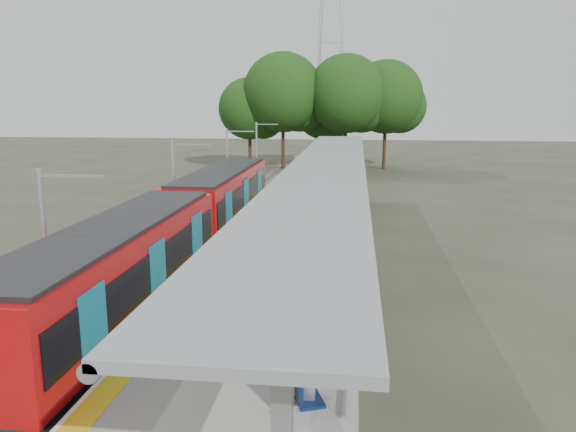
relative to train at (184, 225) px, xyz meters
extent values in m
cube|color=#59544C|center=(0.00, 5.21, -1.93)|extent=(3.00, 70.00, 0.24)
cube|color=gray|center=(4.50, 5.21, -1.55)|extent=(6.00, 50.00, 1.00)
cube|color=gold|center=(1.95, 5.21, -1.04)|extent=(0.60, 50.00, 0.02)
cube|color=#9EA0A5|center=(4.50, 30.16, -0.45)|extent=(6.00, 0.10, 1.20)
cube|color=black|center=(0.00, -7.02, -1.40)|extent=(2.50, 13.50, 0.70)
cube|color=#A30B0D|center=(0.00, -7.02, 0.20)|extent=(2.65, 13.50, 2.50)
cube|color=black|center=(0.00, -7.02, 0.25)|extent=(2.72, 12.96, 1.20)
cube|color=black|center=(0.00, -7.02, 1.50)|extent=(2.40, 12.82, 0.15)
cube|color=#0B5F73|center=(1.36, -7.02, 0.05)|extent=(0.04, 1.30, 2.00)
cylinder|color=black|center=(0.00, -11.74, -1.70)|extent=(2.20, 0.70, 0.70)
cube|color=black|center=(0.00, 7.08, -1.40)|extent=(2.50, 13.50, 0.70)
cube|color=#A30B0D|center=(0.00, 7.08, 0.20)|extent=(2.65, 13.50, 2.50)
cube|color=black|center=(0.00, 7.08, 0.25)|extent=(2.72, 12.96, 1.20)
cube|color=black|center=(0.00, 7.08, 1.50)|extent=(2.40, 12.83, 0.15)
cube|color=#0B5F73|center=(1.36, 7.08, 0.05)|extent=(0.04, 1.30, 2.00)
cylinder|color=black|center=(0.00, 2.36, -1.70)|extent=(2.20, 0.70, 0.70)
cube|color=black|center=(0.00, 0.03, -0.05)|extent=(2.30, 0.80, 2.40)
cube|color=#9EA0A5|center=(6.50, -12.79, 0.70)|extent=(0.25, 0.25, 3.50)
cube|color=#9EA0A5|center=(6.50, -8.79, 0.70)|extent=(0.25, 0.25, 3.50)
cube|color=#9EA0A5|center=(6.50, -4.79, 0.70)|extent=(0.25, 0.25, 3.50)
cube|color=#9EA0A5|center=(6.50, -0.79, 0.70)|extent=(0.25, 0.25, 3.50)
cube|color=#9EA0A5|center=(6.50, 3.21, 0.70)|extent=(0.25, 0.25, 3.50)
cube|color=#9EA0A5|center=(6.50, 7.21, 0.70)|extent=(0.25, 0.25, 3.50)
cube|color=#9EA0A5|center=(6.50, 11.21, 0.70)|extent=(0.25, 0.25, 3.50)
cube|color=#9EA0A5|center=(6.50, 15.21, 0.70)|extent=(0.25, 0.25, 3.50)
cube|color=#9EA0A5|center=(6.50, 19.21, 0.70)|extent=(0.25, 0.25, 3.50)
cube|color=gray|center=(6.10, 1.21, 2.53)|extent=(3.20, 38.00, 0.16)
cylinder|color=#9EA0A5|center=(4.55, 1.21, 2.45)|extent=(0.24, 38.00, 0.24)
cube|color=silver|center=(7.20, -10.79, 0.15)|extent=(0.05, 3.70, 2.20)
cube|color=silver|center=(7.20, -6.79, 0.15)|extent=(0.05, 3.70, 2.20)
cube|color=silver|center=(7.20, 1.21, 0.15)|extent=(0.05, 3.70, 2.20)
cube|color=silver|center=(7.20, 5.21, 0.15)|extent=(0.05, 3.70, 2.20)
cube|color=silver|center=(7.20, 13.21, 0.15)|extent=(0.05, 3.70, 2.20)
cube|color=silver|center=(7.20, 17.21, 0.15)|extent=(0.05, 3.70, 2.20)
cylinder|color=#382316|center=(-4.10, 36.99, 0.11)|extent=(0.36, 0.36, 4.32)
sphere|color=#204B15|center=(-4.10, 36.99, 4.43)|extent=(6.57, 6.57, 6.57)
cylinder|color=#382316|center=(-0.37, 36.12, 0.67)|extent=(0.36, 0.36, 5.44)
sphere|color=#204B15|center=(-0.37, 36.12, 6.11)|extent=(8.27, 8.27, 8.27)
cylinder|color=#382316|center=(3.42, 41.70, -0.02)|extent=(0.36, 0.36, 4.07)
sphere|color=#204B15|center=(3.42, 41.70, 4.05)|extent=(6.18, 6.18, 6.18)
cylinder|color=#382316|center=(6.17, 36.34, 0.62)|extent=(0.36, 0.36, 5.34)
sphere|color=#204B15|center=(6.17, 36.34, 5.95)|extent=(8.11, 8.11, 8.11)
cylinder|color=#382316|center=(10.34, 38.66, 0.52)|extent=(0.36, 0.36, 5.14)
sphere|color=#204B15|center=(10.34, 38.66, 5.65)|extent=(7.81, 7.81, 7.81)
cylinder|color=#9EA0A5|center=(-1.80, -7.79, 0.65)|extent=(0.16, 0.16, 5.40)
cube|color=#9EA0A5|center=(-0.80, -7.79, 3.15)|extent=(2.00, 0.08, 0.08)
cylinder|color=#9EA0A5|center=(-1.80, 4.21, 0.65)|extent=(0.16, 0.16, 5.40)
cube|color=#9EA0A5|center=(-0.80, 4.21, 3.15)|extent=(2.00, 0.08, 0.08)
cylinder|color=#9EA0A5|center=(-1.80, 16.21, 0.65)|extent=(0.16, 0.16, 5.40)
cube|color=#9EA0A5|center=(-0.80, 16.21, 3.15)|extent=(2.00, 0.08, 0.08)
cylinder|color=#9EA0A5|center=(-1.80, 28.21, 0.65)|extent=(0.16, 0.16, 5.40)
cube|color=#9EA0A5|center=(-0.80, 28.21, 3.15)|extent=(2.00, 0.08, 0.08)
cube|color=#0E1D46|center=(6.33, -12.35, -0.54)|extent=(1.07, 1.78, 0.07)
cube|color=#0E1D46|center=(6.10, -12.35, -0.20)|extent=(0.65, 1.63, 0.63)
cube|color=#9EA0A5|center=(6.33, -13.03, -0.80)|extent=(0.45, 0.22, 0.50)
cube|color=#9EA0A5|center=(6.33, -11.66, -0.80)|extent=(0.45, 0.22, 0.50)
cube|color=#0E1D46|center=(6.89, 2.97, -0.58)|extent=(0.68, 1.64, 0.06)
cube|color=#0E1D46|center=(6.67, 2.97, -0.26)|extent=(0.27, 1.58, 0.58)
cube|color=#9EA0A5|center=(6.89, 2.33, -0.82)|extent=(0.43, 0.12, 0.47)
cube|color=#9EA0A5|center=(6.89, 3.60, -0.82)|extent=(0.43, 0.12, 0.47)
cube|color=#0E1D46|center=(6.10, 19.18, -0.54)|extent=(0.59, 1.73, 0.07)
cube|color=#0E1D46|center=(5.87, 19.18, -0.20)|extent=(0.14, 1.71, 0.63)
cube|color=#9EA0A5|center=(6.10, 18.49, -0.80)|extent=(0.46, 0.09, 0.50)
cube|color=#9EA0A5|center=(6.10, 19.86, -0.80)|extent=(0.46, 0.09, 0.50)
cylinder|color=beige|center=(6.09, -12.61, -0.31)|extent=(0.39, 0.39, 1.48)
cube|color=red|center=(6.09, -12.61, 0.57)|extent=(0.34, 0.18, 0.25)
cylinder|color=beige|center=(6.02, 8.23, -0.30)|extent=(0.40, 0.40, 1.50)
cube|color=red|center=(6.02, 8.23, 0.60)|extent=(0.35, 0.15, 0.25)
cylinder|color=#9EA0A5|center=(5.54, -5.81, -0.54)|extent=(0.58, 0.58, 1.03)
camera|label=1|loc=(7.32, -22.96, 5.28)|focal=35.00mm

